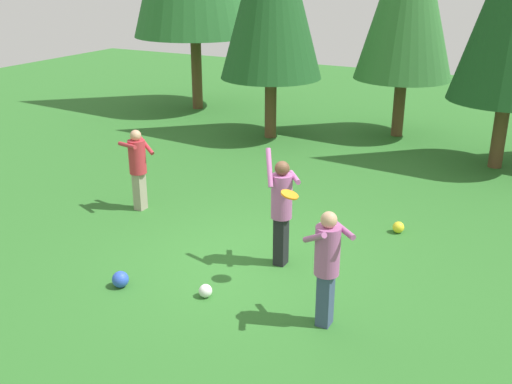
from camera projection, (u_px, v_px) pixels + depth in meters
name	position (u px, v px, depth m)	size (l,w,h in m)	color
ground_plane	(251.00, 262.00, 9.93)	(40.00, 40.00, 0.00)	#2D6B28
person_thrower	(282.00, 204.00, 9.50)	(0.68, 0.69, 1.97)	black
person_catcher	(327.00, 259.00, 7.88)	(0.74, 0.73, 1.68)	#38476B
person_bystander	(138.00, 163.00, 11.75)	(0.68, 0.64, 1.65)	gray
frisbee	(290.00, 195.00, 8.72)	(0.30, 0.30, 0.10)	orange
ball_blue	(120.00, 279.00, 9.13)	(0.26, 0.26, 0.26)	blue
ball_yellow	(398.00, 227.00, 10.99)	(0.21, 0.21, 0.21)	yellow
ball_white	(205.00, 291.00, 8.87)	(0.20, 0.20, 0.20)	white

